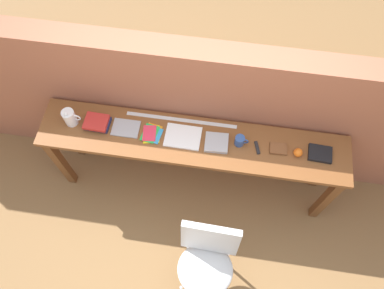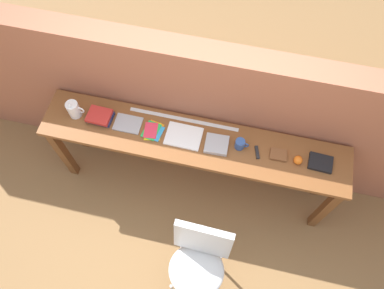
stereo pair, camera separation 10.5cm
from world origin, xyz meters
TOP-DOWN VIEW (x-y plane):
  - ground_plane at (0.00, 0.00)m, footprint 40.00×40.00m
  - brick_wall_back at (0.00, 0.64)m, footprint 6.00×0.20m
  - sideboard at (0.00, 0.30)m, footprint 2.50×0.44m
  - chair_white_moulded at (0.23, -0.53)m, footprint 0.45×0.46m
  - pitcher_white at (-1.00, 0.32)m, footprint 0.14×0.10m
  - book_stack_leftmost at (-0.79, 0.33)m, footprint 0.21×0.16m
  - magazine_cycling at (-0.55, 0.33)m, footprint 0.22×0.16m
  - pamphlet_pile_colourful at (-0.34, 0.31)m, footprint 0.17×0.20m
  - book_open_centre at (-0.08, 0.31)m, footprint 0.29×0.21m
  - book_grey_hardcover at (0.19, 0.29)m, footprint 0.19×0.18m
  - mug at (0.37, 0.33)m, footprint 0.11×0.08m
  - multitool_folded at (0.51, 0.30)m, footprint 0.05×0.11m
  - leather_journal_brown at (0.67, 0.32)m, footprint 0.13×0.10m
  - sports_ball_small at (0.82, 0.29)m, footprint 0.07×0.07m
  - book_repair_rightmost at (1.00, 0.32)m, footprint 0.19×0.15m
  - ruler_metal_back_edge at (-0.12, 0.47)m, footprint 0.91×0.03m

SIDE VIEW (x-z plane):
  - ground_plane at x=0.00m, z-range 0.00..0.00m
  - chair_white_moulded at x=0.23m, z-range 0.08..0.97m
  - sideboard at x=0.00m, z-range 0.30..1.18m
  - brick_wall_back at x=0.00m, z-range 0.00..1.56m
  - ruler_metal_back_edge at x=-0.12m, z-range 0.88..0.88m
  - magazine_cycling at x=-0.55m, z-range 0.88..0.89m
  - pamphlet_pile_colourful at x=-0.34m, z-range 0.88..0.89m
  - multitool_folded at x=0.51m, z-range 0.88..0.90m
  - book_open_centre at x=-0.08m, z-range 0.88..0.90m
  - leather_journal_brown at x=0.67m, z-range 0.88..0.90m
  - book_repair_rightmost at x=1.00m, z-range 0.88..0.91m
  - book_grey_hardcover at x=0.19m, z-range 0.88..0.92m
  - book_stack_leftmost at x=-0.79m, z-range 0.88..0.94m
  - sports_ball_small at x=0.82m, z-range 0.88..0.95m
  - mug at x=0.37m, z-range 0.88..0.97m
  - pitcher_white at x=-1.00m, z-range 0.87..1.05m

